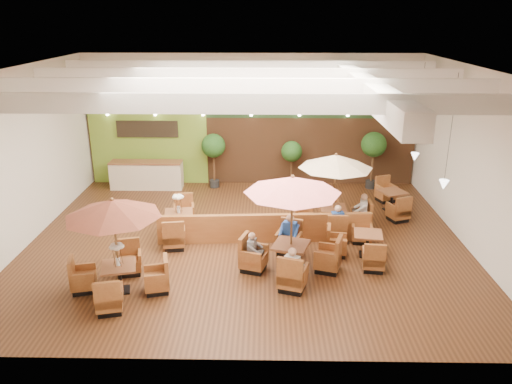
{
  "coord_description": "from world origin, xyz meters",
  "views": [
    {
      "loc": [
        0.59,
        -14.83,
        6.99
      ],
      "look_at": [
        0.3,
        0.5,
        1.5
      ],
      "focal_mm": 35.0,
      "sensor_mm": 36.0,
      "label": 1
    }
  ],
  "objects_px": {
    "topiary_0": "(213,148)",
    "diner_0": "(293,264)",
    "diner_2": "(253,247)",
    "diner_1": "(289,231)",
    "table_2": "(335,178)",
    "table_3": "(179,221)",
    "table_4": "(358,245)",
    "diner_3": "(337,219)",
    "topiary_1": "(292,153)",
    "topiary_2": "(374,147)",
    "booth_divider": "(264,228)",
    "table_0": "(115,229)",
    "diner_4": "(362,208)",
    "service_counter": "(147,175)",
    "table_1": "(292,208)",
    "table_5": "(392,201)"
  },
  "relations": [
    {
      "from": "diner_2",
      "to": "diner_3",
      "type": "relative_size",
      "value": 0.91
    },
    {
      "from": "service_counter",
      "to": "table_4",
      "type": "height_order",
      "value": "service_counter"
    },
    {
      "from": "topiary_1",
      "to": "diner_1",
      "type": "distance_m",
      "value": 6.3
    },
    {
      "from": "diner_1",
      "to": "diner_3",
      "type": "height_order",
      "value": "diner_1"
    },
    {
      "from": "table_2",
      "to": "table_3",
      "type": "bearing_deg",
      "value": -171.68
    },
    {
      "from": "table_4",
      "to": "table_3",
      "type": "bearing_deg",
      "value": 174.6
    },
    {
      "from": "topiary_2",
      "to": "diner_0",
      "type": "distance_m",
      "value": 9.23
    },
    {
      "from": "topiary_1",
      "to": "diner_0",
      "type": "distance_m",
      "value": 8.42
    },
    {
      "from": "table_3",
      "to": "diner_3",
      "type": "bearing_deg",
      "value": -12.54
    },
    {
      "from": "diner_1",
      "to": "table_1",
      "type": "bearing_deg",
      "value": 107.6
    },
    {
      "from": "table_4",
      "to": "table_1",
      "type": "bearing_deg",
      "value": -146.34
    },
    {
      "from": "table_2",
      "to": "topiary_0",
      "type": "relative_size",
      "value": 1.16
    },
    {
      "from": "diner_4",
      "to": "table_2",
      "type": "bearing_deg",
      "value": 98.33
    },
    {
      "from": "table_5",
      "to": "topiary_2",
      "type": "xyz_separation_m",
      "value": [
        -0.27,
        2.57,
        1.43
      ]
    },
    {
      "from": "table_3",
      "to": "topiary_0",
      "type": "distance_m",
      "value": 5.12
    },
    {
      "from": "topiary_0",
      "to": "diner_2",
      "type": "bearing_deg",
      "value": -75.86
    },
    {
      "from": "topiary_0",
      "to": "diner_3",
      "type": "distance_m",
      "value": 6.97
    },
    {
      "from": "table_4",
      "to": "diner_4",
      "type": "relative_size",
      "value": 3.15
    },
    {
      "from": "table_3",
      "to": "diner_1",
      "type": "height_order",
      "value": "table_3"
    },
    {
      "from": "diner_0",
      "to": "diner_4",
      "type": "height_order",
      "value": "diner_4"
    },
    {
      "from": "service_counter",
      "to": "diner_3",
      "type": "distance_m",
      "value": 8.89
    },
    {
      "from": "table_1",
      "to": "table_3",
      "type": "bearing_deg",
      "value": 163.93
    },
    {
      "from": "table_3",
      "to": "table_0",
      "type": "bearing_deg",
      "value": -114.32
    },
    {
      "from": "topiary_0",
      "to": "diner_1",
      "type": "xyz_separation_m",
      "value": [
        2.91,
        -6.25,
        -0.96
      ]
    },
    {
      "from": "table_5",
      "to": "diner_1",
      "type": "distance_m",
      "value": 5.45
    },
    {
      "from": "service_counter",
      "to": "diner_2",
      "type": "xyz_separation_m",
      "value": [
        4.68,
        -7.11,
        0.14
      ]
    },
    {
      "from": "table_4",
      "to": "topiary_1",
      "type": "bearing_deg",
      "value": 113.83
    },
    {
      "from": "booth_divider",
      "to": "table_4",
      "type": "height_order",
      "value": "booth_divider"
    },
    {
      "from": "table_4",
      "to": "booth_divider",
      "type": "bearing_deg",
      "value": 170.65
    },
    {
      "from": "table_0",
      "to": "topiary_2",
      "type": "relative_size",
      "value": 1.12
    },
    {
      "from": "topiary_1",
      "to": "diner_3",
      "type": "distance_m",
      "value": 5.43
    },
    {
      "from": "table_4",
      "to": "diner_1",
      "type": "xyz_separation_m",
      "value": [
        -2.11,
        0.06,
        0.42
      ]
    },
    {
      "from": "table_4",
      "to": "topiary_1",
      "type": "distance_m",
      "value": 6.65
    },
    {
      "from": "table_2",
      "to": "topiary_1",
      "type": "distance_m",
      "value": 4.44
    },
    {
      "from": "topiary_1",
      "to": "diner_1",
      "type": "relative_size",
      "value": 2.45
    },
    {
      "from": "table_1",
      "to": "diner_4",
      "type": "distance_m",
      "value": 4.16
    },
    {
      "from": "topiary_0",
      "to": "diner_0",
      "type": "xyz_separation_m",
      "value": [
        2.91,
        -8.38,
        -0.97
      ]
    },
    {
      "from": "service_counter",
      "to": "topiary_1",
      "type": "distance_m",
      "value": 6.17
    },
    {
      "from": "diner_1",
      "to": "diner_2",
      "type": "distance_m",
      "value": 1.51
    },
    {
      "from": "topiary_1",
      "to": "table_5",
      "type": "bearing_deg",
      "value": -35.16
    },
    {
      "from": "table_1",
      "to": "table_5",
      "type": "xyz_separation_m",
      "value": [
        4.01,
        4.74,
        -1.58
      ]
    },
    {
      "from": "table_4",
      "to": "topiary_0",
      "type": "bearing_deg",
      "value": 136.76
    },
    {
      "from": "topiary_2",
      "to": "diner_3",
      "type": "xyz_separation_m",
      "value": [
        -2.16,
        -5.24,
        -1.05
      ]
    },
    {
      "from": "table_3",
      "to": "topiary_2",
      "type": "xyz_separation_m",
      "value": [
        7.34,
        4.92,
        1.3
      ]
    },
    {
      "from": "table_0",
      "to": "topiary_1",
      "type": "height_order",
      "value": "table_0"
    },
    {
      "from": "table_5",
      "to": "topiary_2",
      "type": "distance_m",
      "value": 2.96
    },
    {
      "from": "topiary_2",
      "to": "diner_2",
      "type": "bearing_deg",
      "value": -123.31
    },
    {
      "from": "table_4",
      "to": "topiary_1",
      "type": "xyz_separation_m",
      "value": [
        -1.76,
        6.31,
        1.16
      ]
    },
    {
      "from": "diner_0",
      "to": "table_0",
      "type": "bearing_deg",
      "value": -150.66
    },
    {
      "from": "booth_divider",
      "to": "table_5",
      "type": "xyz_separation_m",
      "value": [
        4.76,
        2.82,
        -0.1
      ]
    }
  ]
}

